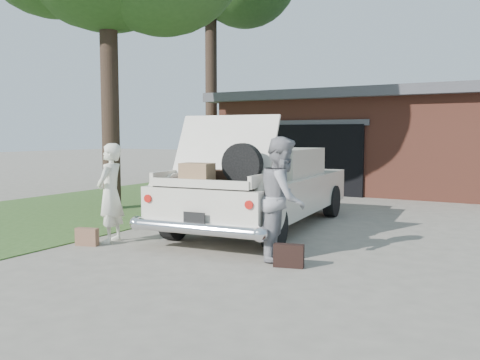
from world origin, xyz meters
The scene contains 8 objects.
ground centered at (0.00, 0.00, 0.00)m, with size 90.00×90.00×0.00m, color gray.
grass_strip centered at (-5.50, 3.00, 0.01)m, with size 6.00×16.00×0.02m, color #2D4C1E.
house centered at (0.98, 11.47, 1.67)m, with size 12.80×7.80×3.30m.
sedan centered at (-0.34, 2.11, 0.82)m, with size 2.62×5.78×2.23m.
woman_left centered at (-1.97, -0.51, 0.87)m, with size 0.63×0.42×1.74m, color silver.
woman_right centered at (1.14, -0.11, 0.93)m, with size 0.90×0.70×1.86m, color gray.
suitcase_left centered at (-2.14, -0.91, 0.15)m, with size 0.39×0.13×0.30m, color brown.
suitcase_right centered at (1.43, -0.52, 0.17)m, with size 0.43×0.14×0.33m, color black.
Camera 1 is at (4.30, -7.05, 1.89)m, focal length 38.00 mm.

